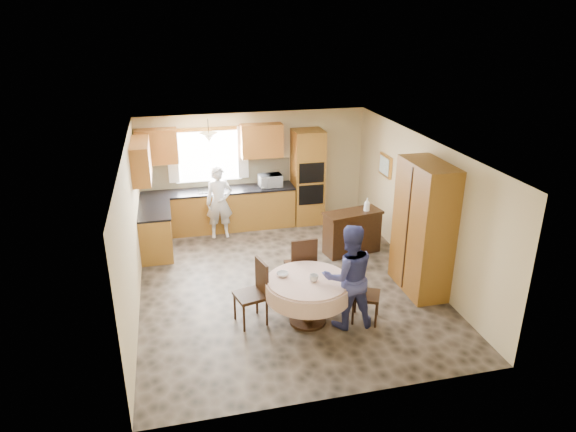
# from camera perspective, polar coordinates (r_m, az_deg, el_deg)

# --- Properties ---
(floor) EXTENTS (5.00, 6.00, 0.01)m
(floor) POSITION_cam_1_polar(r_m,az_deg,el_deg) (9.23, -0.36, -7.41)
(floor) COLOR brown
(floor) RESTS_ON ground
(ceiling) EXTENTS (5.00, 6.00, 0.01)m
(ceiling) POSITION_cam_1_polar(r_m,az_deg,el_deg) (8.30, -0.40, 7.82)
(ceiling) COLOR white
(ceiling) RESTS_ON wall_back
(wall_back) EXTENTS (5.00, 0.02, 2.50)m
(wall_back) POSITION_cam_1_polar(r_m,az_deg,el_deg) (11.47, -3.78, 5.29)
(wall_back) COLOR #CEB884
(wall_back) RESTS_ON floor
(wall_front) EXTENTS (5.00, 0.02, 2.50)m
(wall_front) POSITION_cam_1_polar(r_m,az_deg,el_deg) (6.11, 6.09, -10.55)
(wall_front) COLOR #CEB884
(wall_front) RESTS_ON floor
(wall_left) EXTENTS (0.02, 6.00, 2.50)m
(wall_left) POSITION_cam_1_polar(r_m,az_deg,el_deg) (8.52, -16.99, -1.66)
(wall_left) COLOR #CEB884
(wall_left) RESTS_ON floor
(wall_right) EXTENTS (0.02, 6.00, 2.50)m
(wall_right) POSITION_cam_1_polar(r_m,az_deg,el_deg) (9.52, 14.44, 1.12)
(wall_right) COLOR #CEB884
(wall_right) RESTS_ON floor
(window) EXTENTS (1.40, 0.03, 1.10)m
(window) POSITION_cam_1_polar(r_m,az_deg,el_deg) (11.24, -8.87, 6.59)
(window) COLOR white
(window) RESTS_ON wall_back
(curtain_left) EXTENTS (0.22, 0.02, 1.15)m
(curtain_left) POSITION_cam_1_polar(r_m,az_deg,el_deg) (11.15, -12.72, 6.45)
(curtain_left) COLOR white
(curtain_left) RESTS_ON wall_back
(curtain_right) EXTENTS (0.22, 0.02, 1.15)m
(curtain_right) POSITION_cam_1_polar(r_m,az_deg,el_deg) (11.25, -5.03, 7.05)
(curtain_right) COLOR white
(curtain_right) RESTS_ON wall_back
(base_cab_back) EXTENTS (3.30, 0.60, 0.88)m
(base_cab_back) POSITION_cam_1_polar(r_m,az_deg,el_deg) (11.34, -7.65, 0.63)
(base_cab_back) COLOR #B07D2E
(base_cab_back) RESTS_ON floor
(counter_back) EXTENTS (3.30, 0.64, 0.04)m
(counter_back) POSITION_cam_1_polar(r_m,az_deg,el_deg) (11.18, -7.77, 2.82)
(counter_back) COLOR black
(counter_back) RESTS_ON base_cab_back
(base_cab_left) EXTENTS (0.60, 1.20, 0.88)m
(base_cab_left) POSITION_cam_1_polar(r_m,az_deg,el_deg) (10.47, -14.46, -1.75)
(base_cab_left) COLOR #B07D2E
(base_cab_left) RESTS_ON floor
(counter_left) EXTENTS (0.64, 1.20, 0.04)m
(counter_left) POSITION_cam_1_polar(r_m,az_deg,el_deg) (10.30, -14.70, 0.60)
(counter_left) COLOR black
(counter_left) RESTS_ON base_cab_left
(backsplash) EXTENTS (3.30, 0.02, 0.55)m
(backsplash) POSITION_cam_1_polar(r_m,az_deg,el_deg) (11.37, -8.00, 4.62)
(backsplash) COLOR #CBBE8F
(backsplash) RESTS_ON wall_back
(wall_cab_left) EXTENTS (0.85, 0.33, 0.72)m
(wall_cab_left) POSITION_cam_1_polar(r_m,az_deg,el_deg) (10.99, -14.39, 7.49)
(wall_cab_left) COLOR #C36C30
(wall_cab_left) RESTS_ON wall_back
(wall_cab_right) EXTENTS (0.90, 0.33, 0.72)m
(wall_cab_right) POSITION_cam_1_polar(r_m,az_deg,el_deg) (11.16, -2.95, 8.36)
(wall_cab_right) COLOR #C36C30
(wall_cab_right) RESTS_ON wall_back
(wall_cab_side) EXTENTS (0.33, 1.20, 0.72)m
(wall_cab_side) POSITION_cam_1_polar(r_m,az_deg,el_deg) (10.00, -16.02, 5.93)
(wall_cab_side) COLOR #C36C30
(wall_cab_side) RESTS_ON wall_left
(oven_tower) EXTENTS (0.66, 0.62, 2.12)m
(oven_tower) POSITION_cam_1_polar(r_m,az_deg,el_deg) (11.47, 2.20, 4.34)
(oven_tower) COLOR #B07D2E
(oven_tower) RESTS_ON floor
(oven_upper) EXTENTS (0.56, 0.01, 0.45)m
(oven_upper) POSITION_cam_1_polar(r_m,az_deg,el_deg) (11.13, 2.64, 4.80)
(oven_upper) COLOR black
(oven_upper) RESTS_ON oven_tower
(oven_lower) EXTENTS (0.56, 0.01, 0.45)m
(oven_lower) POSITION_cam_1_polar(r_m,az_deg,el_deg) (11.28, 2.60, 2.37)
(oven_lower) COLOR black
(oven_lower) RESTS_ON oven_tower
(pendant) EXTENTS (0.36, 0.36, 0.18)m
(pendant) POSITION_cam_1_polar(r_m,az_deg,el_deg) (10.65, -8.80, 8.63)
(pendant) COLOR beige
(pendant) RESTS_ON ceiling
(sideboard) EXTENTS (1.21, 0.68, 0.82)m
(sideboard) POSITION_cam_1_polar(r_m,az_deg,el_deg) (10.24, 7.11, -1.93)
(sideboard) COLOR #36200E
(sideboard) RESTS_ON floor
(space_heater) EXTENTS (0.43, 0.34, 0.52)m
(space_heater) POSITION_cam_1_polar(r_m,az_deg,el_deg) (10.42, 7.74, -2.45)
(space_heater) COLOR black
(space_heater) RESTS_ON floor
(cupboard) EXTENTS (0.59, 1.19, 2.27)m
(cupboard) POSITION_cam_1_polar(r_m,az_deg,el_deg) (8.86, 14.83, -1.32)
(cupboard) COLOR #B07D2E
(cupboard) RESTS_ON floor
(dining_table) EXTENTS (1.31, 1.31, 0.74)m
(dining_table) POSITION_cam_1_polar(r_m,az_deg,el_deg) (7.88, 2.25, -8.10)
(dining_table) COLOR #36200E
(dining_table) RESTS_ON floor
(chair_left) EXTENTS (0.53, 0.53, 1.02)m
(chair_left) POSITION_cam_1_polar(r_m,az_deg,el_deg) (7.92, -3.67, -8.12)
(chair_left) COLOR #36200E
(chair_left) RESTS_ON floor
(chair_back) EXTENTS (0.48, 0.48, 1.07)m
(chair_back) POSITION_cam_1_polar(r_m,az_deg,el_deg) (8.59, 1.56, -5.27)
(chair_back) COLOR #36200E
(chair_back) RESTS_ON floor
(chair_right) EXTENTS (0.55, 0.55, 0.94)m
(chair_right) POSITION_cam_1_polar(r_m,az_deg,el_deg) (8.05, 8.17, -8.13)
(chair_right) COLOR #36200E
(chair_right) RESTS_ON floor
(framed_picture) EXTENTS (0.06, 0.54, 0.45)m
(framed_picture) POSITION_cam_1_polar(r_m,az_deg,el_deg) (10.71, 10.76, 5.53)
(framed_picture) COLOR gold
(framed_picture) RESTS_ON wall_right
(microwave) EXTENTS (0.51, 0.37, 0.27)m
(microwave) POSITION_cam_1_polar(r_m,az_deg,el_deg) (11.24, -1.99, 3.95)
(microwave) COLOR silver
(microwave) RESTS_ON counter_back
(person_sink) EXTENTS (0.57, 0.38, 1.55)m
(person_sink) POSITION_cam_1_polar(r_m,az_deg,el_deg) (10.85, -7.64, 1.51)
(person_sink) COLOR silver
(person_sink) RESTS_ON floor
(person_dining) EXTENTS (0.84, 0.67, 1.66)m
(person_dining) POSITION_cam_1_polar(r_m,az_deg,el_deg) (7.75, 6.74, -6.70)
(person_dining) COLOR navy
(person_dining) RESTS_ON floor
(bowl_sideboard) EXTENTS (0.22, 0.22, 0.05)m
(bowl_sideboard) POSITION_cam_1_polar(r_m,az_deg,el_deg) (10.01, 6.16, 0.23)
(bowl_sideboard) COLOR #B2B2B2
(bowl_sideboard) RESTS_ON sideboard
(bottle_sideboard) EXTENTS (0.16, 0.16, 0.31)m
(bottle_sideboard) POSITION_cam_1_polar(r_m,az_deg,el_deg) (10.13, 8.75, 1.15)
(bottle_sideboard) COLOR silver
(bottle_sideboard) RESTS_ON sideboard
(cup_table) EXTENTS (0.16, 0.16, 0.11)m
(cup_table) POSITION_cam_1_polar(r_m,az_deg,el_deg) (7.73, 2.90, -6.90)
(cup_table) COLOR #B2B2B2
(cup_table) RESTS_ON dining_table
(bowl_table) EXTENTS (0.22, 0.22, 0.06)m
(bowl_table) POSITION_cam_1_polar(r_m,az_deg,el_deg) (7.87, -0.59, -6.51)
(bowl_table) COLOR #B2B2B2
(bowl_table) RESTS_ON dining_table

